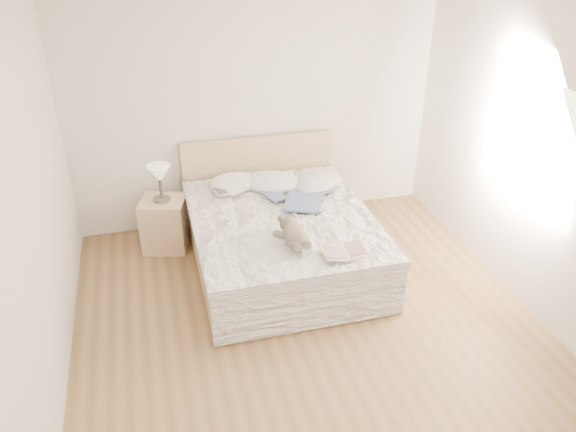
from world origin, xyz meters
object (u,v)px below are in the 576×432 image
(teddy_bear, at_px, (294,242))
(nightstand, at_px, (165,224))
(bed, at_px, (280,237))
(childrens_book, at_px, (344,252))
(table_lamp, at_px, (159,176))
(photo_book, at_px, (227,191))

(teddy_bear, bearing_deg, nightstand, 120.93)
(nightstand, relative_size, teddy_bear, 1.48)
(bed, bearing_deg, nightstand, 150.89)
(nightstand, height_order, childrens_book, childrens_book)
(table_lamp, height_order, childrens_book, table_lamp)
(nightstand, distance_m, photo_book, 0.76)
(teddy_bear, bearing_deg, photo_book, 99.89)
(table_lamp, bearing_deg, teddy_bear, -50.24)
(nightstand, xyz_separation_m, photo_book, (0.67, -0.11, 0.35))
(table_lamp, xyz_separation_m, teddy_bear, (1.06, -1.28, -0.19))
(childrens_book, relative_size, teddy_bear, 1.05)
(photo_book, bearing_deg, childrens_book, -77.95)
(childrens_book, bearing_deg, table_lamp, 136.57)
(bed, xyz_separation_m, teddy_bear, (-0.04, -0.65, 0.34))
(bed, distance_m, childrens_book, 1.00)
(photo_book, height_order, childrens_book, childrens_book)
(bed, xyz_separation_m, photo_book, (-0.44, 0.50, 0.32))
(childrens_book, bearing_deg, bed, 114.05)
(bed, height_order, childrens_book, bed)
(nightstand, height_order, teddy_bear, teddy_bear)
(nightstand, bearing_deg, teddy_bear, -49.94)
(photo_book, xyz_separation_m, teddy_bear, (0.40, -1.16, 0.02))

